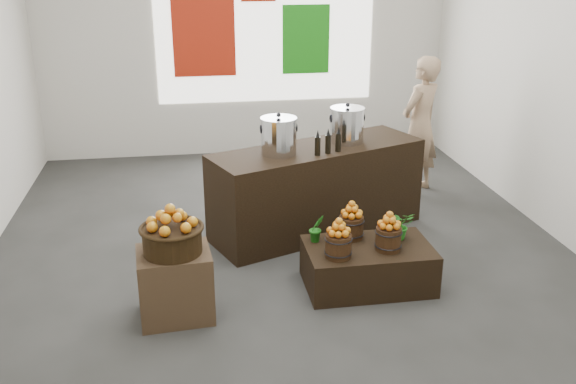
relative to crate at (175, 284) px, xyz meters
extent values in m
plane|color=#353532|center=(1.07, 1.17, -0.30)|extent=(7.00, 7.00, 0.00)
cube|color=beige|center=(1.07, 4.67, 1.70)|extent=(6.00, 0.04, 4.00)
cube|color=white|center=(1.37, 4.65, 1.70)|extent=(3.20, 0.02, 2.40)
cube|color=#A51F0C|center=(0.47, 4.64, 1.60)|extent=(0.90, 0.04, 1.40)
cube|color=#197E13|center=(1.97, 4.64, 1.40)|extent=(0.70, 0.04, 1.00)
cube|color=#503C25|center=(0.00, 0.00, 0.00)|extent=(0.64, 0.54, 0.61)
cylinder|color=black|center=(0.00, 0.00, 0.41)|extent=(0.48, 0.48, 0.22)
cube|color=black|center=(1.76, 0.26, -0.10)|extent=(1.16, 0.72, 0.40)
cylinder|color=#351D0E|center=(1.43, 0.10, 0.20)|extent=(0.23, 0.23, 0.21)
cylinder|color=#351D0E|center=(1.91, 0.18, 0.20)|extent=(0.23, 0.23, 0.21)
cylinder|color=#351D0E|center=(1.64, 0.48, 0.20)|extent=(0.23, 0.23, 0.21)
imported|color=#196615|center=(2.09, 0.39, 0.23)|extent=(0.27, 0.24, 0.27)
imported|color=#196615|center=(1.31, 0.45, 0.23)|extent=(0.17, 0.15, 0.26)
cube|color=black|center=(1.54, 1.59, 0.18)|extent=(2.48, 1.58, 0.97)
cylinder|color=silver|center=(1.09, 1.41, 0.85)|extent=(0.37, 0.37, 0.37)
cylinder|color=silver|center=(1.89, 1.72, 0.85)|extent=(0.37, 0.37, 0.37)
imported|color=tan|center=(3.07, 2.62, 0.57)|extent=(0.76, 0.71, 1.74)
camera|label=1|loc=(0.19, -4.87, 2.65)|focal=40.00mm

